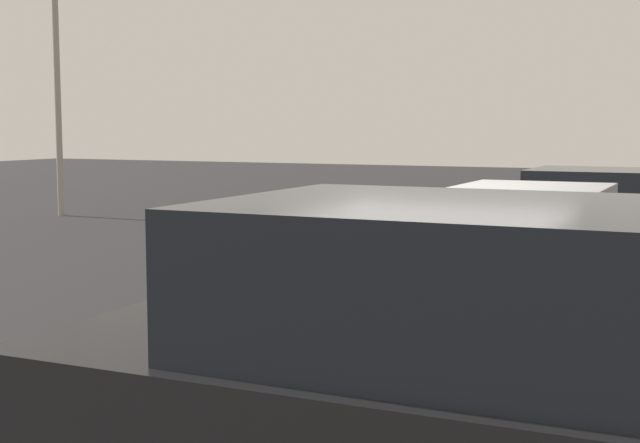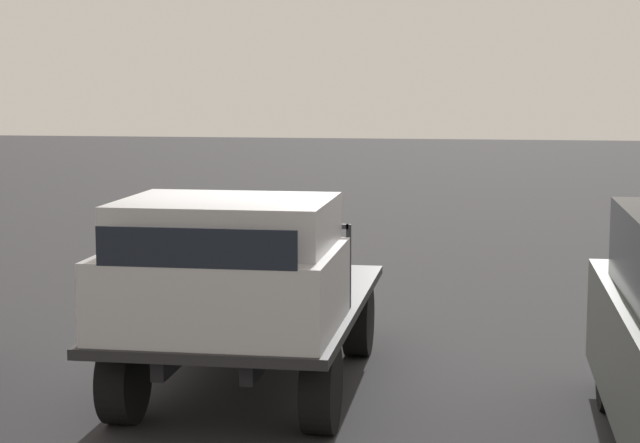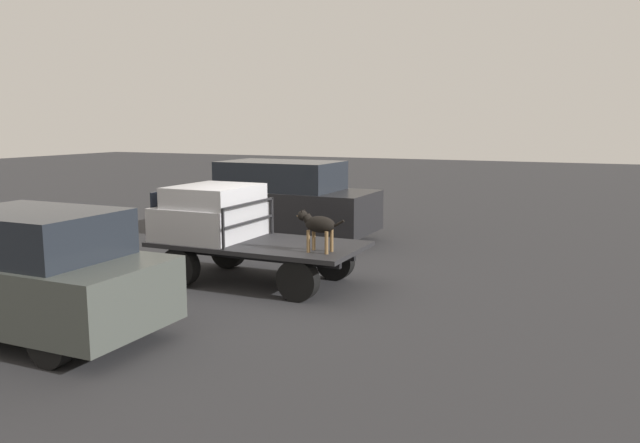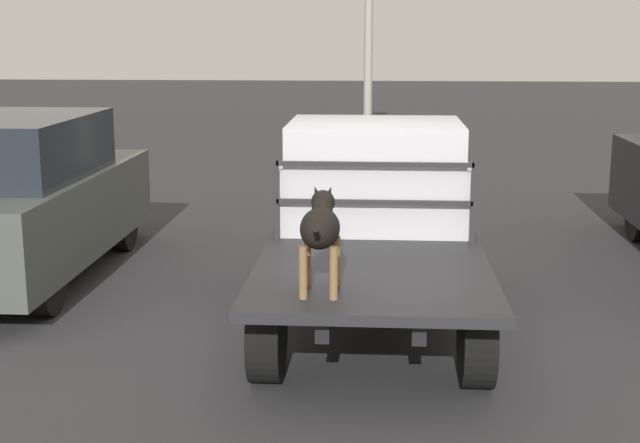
{
  "view_description": "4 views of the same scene",
  "coord_description": "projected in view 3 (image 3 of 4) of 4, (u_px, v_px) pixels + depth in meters",
  "views": [
    {
      "loc": [
        2.63,
        -8.27,
        2.32
      ],
      "look_at": [
        -1.39,
        0.37,
        1.28
      ],
      "focal_mm": 50.0,
      "sensor_mm": 36.0,
      "label": 1
    },
    {
      "loc": [
        8.94,
        2.0,
        2.67
      ],
      "look_at": [
        -1.39,
        0.37,
        1.28
      ],
      "focal_mm": 60.0,
      "sensor_mm": 36.0,
      "label": 2
    },
    {
      "loc": [
        -5.63,
        9.67,
        2.89
      ],
      "look_at": [
        -1.39,
        0.37,
        1.28
      ],
      "focal_mm": 35.0,
      "sensor_mm": 36.0,
      "label": 3
    },
    {
      "loc": [
        -7.48,
        -0.05,
        2.59
      ],
      "look_at": [
        -1.39,
        0.37,
        1.28
      ],
      "focal_mm": 50.0,
      "sensor_mm": 36.0,
      "label": 4
    }
  ],
  "objects": [
    {
      "name": "ground_plane",
      "position": [
        260.0,
        282.0,
        11.45
      ],
      "size": [
        80.0,
        80.0,
        0.0
      ],
      "primitive_type": "plane",
      "color": "#2D2D30"
    },
    {
      "name": "flatbed_truck",
      "position": [
        259.0,
        253.0,
        11.36
      ],
      "size": [
        3.8,
        1.88,
        0.76
      ],
      "color": "black",
      "rests_on": "ground"
    },
    {
      "name": "truck_cab",
      "position": [
        211.0,
        213.0,
        11.68
      ],
      "size": [
        1.58,
        1.76,
        0.99
      ],
      "color": "#B7B7BC",
      "rests_on": "flatbed_truck"
    },
    {
      "name": "truck_headboard",
      "position": [
        249.0,
        215.0,
        11.34
      ],
      "size": [
        0.04,
        1.76,
        0.71
      ],
      "color": "#232326",
      "rests_on": "flatbed_truck"
    },
    {
      "name": "dog",
      "position": [
        317.0,
        225.0,
        10.38
      ],
      "size": [
        0.88,
        0.28,
        0.72
      ],
      "rotation": [
        0.0,
        0.0,
        0.27
      ],
      "color": "brown",
      "rests_on": "flatbed_truck"
    },
    {
      "name": "parked_sedan",
      "position": [
        27.0,
        274.0,
        8.51
      ],
      "size": [
        4.07,
        1.79,
        1.74
      ],
      "rotation": [
        0.0,
        0.0,
        0.1
      ],
      "color": "black",
      "rests_on": "ground"
    },
    {
      "name": "parked_pickup_far",
      "position": [
        275.0,
        200.0,
        15.85
      ],
      "size": [
        5.28,
        2.03,
        1.95
      ],
      "rotation": [
        0.0,
        0.0,
        -0.07
      ],
      "color": "black",
      "rests_on": "ground"
    }
  ]
}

